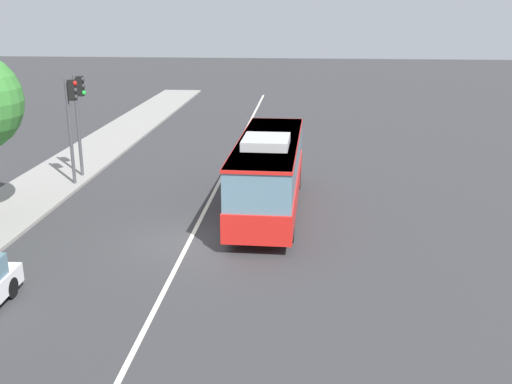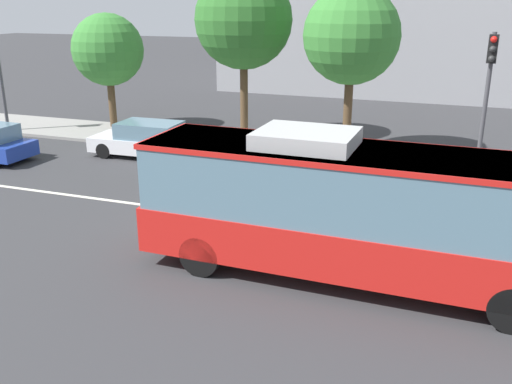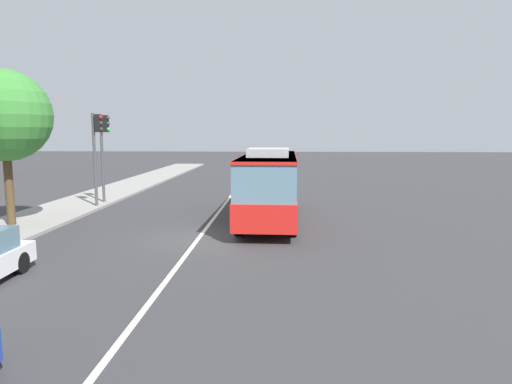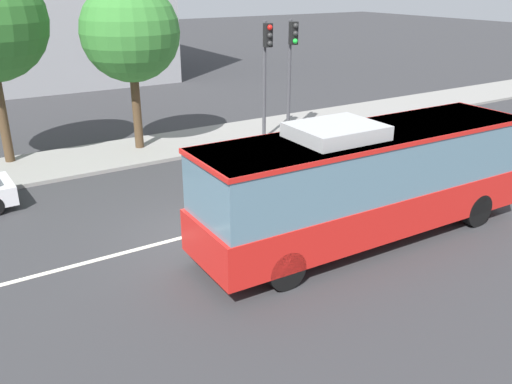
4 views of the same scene
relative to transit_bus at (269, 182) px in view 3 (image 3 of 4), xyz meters
name	(u,v)px [view 3 (image 3 of 4)]	position (x,y,z in m)	size (l,w,h in m)	color
ground_plane	(199,238)	(-3.81, 2.71, -1.81)	(160.00, 160.00, 0.00)	#333335
lane_centre_line	(199,237)	(-3.81, 2.71, -1.80)	(76.00, 0.16, 0.01)	silver
transit_bus	(269,182)	(0.00, 0.00, 0.00)	(10.05, 2.71, 3.46)	red
traffic_light_mid_block	(97,143)	(2.90, 9.47, 1.75)	(0.33, 0.62, 5.20)	#47474C
traffic_light_far_corner	(104,143)	(4.32, 9.62, 1.75)	(0.34, 0.62, 5.20)	#47474C
street_tree_kerbside_left	(4,116)	(-2.33, 11.31, 3.05)	(3.93, 3.93, 6.85)	#4C3823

